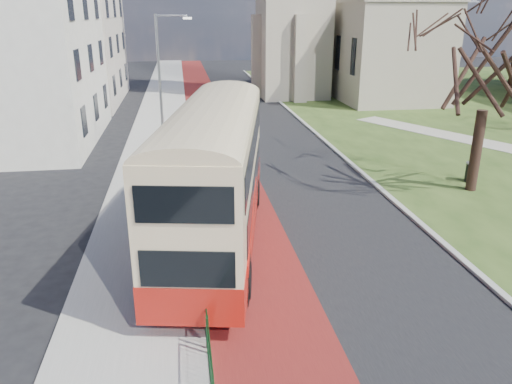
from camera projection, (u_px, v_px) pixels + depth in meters
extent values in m
plane|color=black|center=(302.00, 301.00, 15.01)|extent=(160.00, 160.00, 0.00)
cube|color=black|center=(255.00, 140.00, 33.82)|extent=(9.00, 120.00, 0.01)
cube|color=#591414|center=(215.00, 142.00, 33.44)|extent=(3.40, 120.00, 0.01)
cube|color=gray|center=(157.00, 143.00, 32.89)|extent=(4.00, 120.00, 0.12)
cube|color=#999993|center=(188.00, 142.00, 33.17)|extent=(0.25, 120.00, 0.13)
cube|color=#999993|center=(313.00, 131.00, 36.31)|extent=(0.25, 80.00, 0.13)
cylinder|color=#0D3C19|center=(197.00, 221.00, 17.95)|extent=(0.04, 24.00, 0.04)
cylinder|color=#0D3C19|center=(198.00, 245.00, 18.27)|extent=(0.04, 24.00, 0.04)
cube|color=gray|center=(373.00, 50.00, 51.14)|extent=(9.00, 18.00, 9.00)
cube|color=beige|center=(7.00, 45.00, 31.39)|extent=(10.00, 14.00, 12.50)
cube|color=#BAAE9D|center=(62.00, 43.00, 46.53)|extent=(10.00, 16.00, 11.00)
cylinder|color=gray|center=(160.00, 85.00, 29.72)|extent=(0.16, 0.16, 8.00)
cylinder|color=gray|center=(171.00, 15.00, 28.53)|extent=(1.80, 0.10, 0.10)
cube|color=silver|center=(187.00, 18.00, 28.70)|extent=(0.50, 0.18, 0.12)
cube|color=#A4170F|center=(216.00, 216.00, 18.32)|extent=(5.02, 12.41, 1.10)
cube|color=beige|center=(215.00, 160.00, 17.60)|extent=(4.98, 12.35, 3.19)
cube|color=black|center=(179.00, 183.00, 18.29)|extent=(1.91, 9.76, 1.05)
cube|color=black|center=(254.00, 184.00, 18.19)|extent=(1.91, 9.76, 1.05)
cube|color=black|center=(175.00, 142.00, 17.42)|extent=(2.09, 10.71, 0.99)
cube|color=black|center=(254.00, 142.00, 17.32)|extent=(2.09, 10.71, 0.99)
cube|color=black|center=(230.00, 145.00, 23.59)|extent=(2.44, 0.54, 1.16)
cube|color=black|center=(229.00, 110.00, 23.03)|extent=(2.44, 0.54, 0.99)
cube|color=orange|center=(229.00, 97.00, 22.82)|extent=(1.95, 0.47, 0.33)
cylinder|color=black|center=(199.00, 192.00, 22.42)|extent=(0.54, 1.19, 1.14)
cylinder|color=black|center=(256.00, 193.00, 22.33)|extent=(0.54, 1.19, 1.14)
cylinder|color=black|center=(161.00, 278.00, 15.14)|extent=(0.54, 1.19, 1.14)
cylinder|color=black|center=(245.00, 280.00, 15.05)|extent=(0.54, 1.19, 1.14)
cylinder|color=black|center=(476.00, 151.00, 23.66)|extent=(0.59, 0.59, 3.89)
cylinder|color=black|center=(471.00, 173.00, 25.32)|extent=(0.70, 0.70, 0.94)
cylinder|color=gray|center=(473.00, 163.00, 25.15)|extent=(0.75, 0.75, 0.06)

